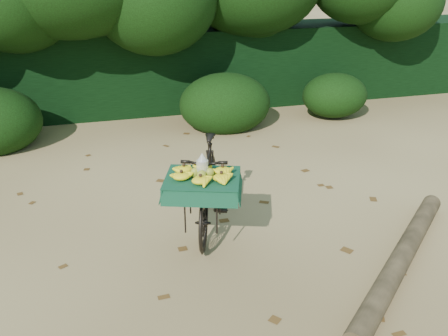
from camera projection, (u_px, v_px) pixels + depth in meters
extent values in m
plane|color=tan|center=(204.00, 246.00, 5.77)|extent=(80.00, 80.00, 0.00)
imported|color=black|center=(208.00, 186.00, 5.99)|extent=(1.15, 1.99, 1.15)
cube|color=black|center=(202.00, 179.00, 5.29)|extent=(0.56, 0.62, 0.03)
cube|color=#134A2C|center=(202.00, 178.00, 5.29)|extent=(1.01, 0.93, 0.01)
ellipsoid|color=olive|center=(210.00, 173.00, 5.26)|extent=(0.11, 0.09, 0.12)
ellipsoid|color=olive|center=(203.00, 170.00, 5.33)|extent=(0.11, 0.09, 0.12)
ellipsoid|color=olive|center=(195.00, 172.00, 5.27)|extent=(0.11, 0.09, 0.12)
ellipsoid|color=olive|center=(202.00, 175.00, 5.20)|extent=(0.11, 0.09, 0.12)
cylinder|color=#EAE5C6|center=(202.00, 168.00, 5.25)|extent=(0.13, 0.13, 0.17)
cylinder|color=brown|center=(402.00, 257.00, 5.34)|extent=(2.56, 2.24, 0.23)
cube|color=black|center=(139.00, 69.00, 10.97)|extent=(26.00, 1.80, 1.80)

